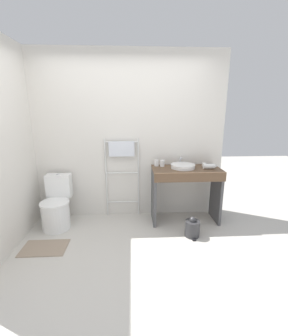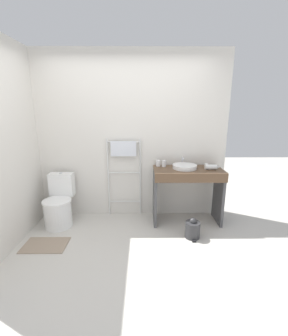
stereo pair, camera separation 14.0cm
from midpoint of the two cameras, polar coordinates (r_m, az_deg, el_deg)
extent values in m
plane|color=beige|center=(2.75, -6.14, -24.25)|extent=(12.00, 12.00, 0.00)
cube|color=silver|center=(3.61, -5.57, 7.83)|extent=(3.10, 0.12, 2.60)
cube|color=silver|center=(3.30, -33.02, 4.90)|extent=(0.12, 2.06, 2.60)
cylinder|color=white|center=(3.65, -22.53, -11.19)|extent=(0.40, 0.40, 0.40)
cylinder|color=white|center=(3.57, -22.86, -8.13)|extent=(0.41, 0.41, 0.02)
cube|color=white|center=(3.75, -21.77, -4.19)|extent=(0.37, 0.18, 0.36)
cylinder|color=silver|center=(3.70, -22.04, -1.47)|extent=(0.05, 0.05, 0.01)
cylinder|color=silver|center=(3.69, -10.63, -2.64)|extent=(0.02, 0.02, 1.29)
cylinder|color=silver|center=(3.66, -2.53, -2.55)|extent=(0.02, 0.02, 1.29)
cylinder|color=silver|center=(3.81, -6.42, -8.53)|extent=(0.52, 0.02, 0.02)
cylinder|color=silver|center=(3.64, -6.64, -1.24)|extent=(0.52, 0.02, 0.02)
cylinder|color=silver|center=(3.53, -6.88, 6.61)|extent=(0.52, 0.02, 0.02)
cube|color=silver|center=(3.52, -6.85, 4.83)|extent=(0.40, 0.04, 0.23)
cube|color=brown|center=(3.45, 9.58, -0.37)|extent=(1.03, 0.52, 0.03)
cube|color=brown|center=(3.23, 10.48, -2.66)|extent=(1.03, 0.02, 0.10)
cube|color=#4C4C4F|center=(3.51, 1.32, -7.29)|extent=(0.04, 0.44, 0.83)
cube|color=#4C4C4F|center=(3.72, 16.81, -6.67)|extent=(0.04, 0.44, 0.83)
cylinder|color=white|center=(3.45, 8.71, 0.46)|extent=(0.36, 0.36, 0.06)
cylinder|color=silver|center=(3.44, 8.73, 0.87)|extent=(0.30, 0.30, 0.01)
cylinder|color=silver|center=(3.63, 8.08, 1.85)|extent=(0.02, 0.02, 0.14)
cylinder|color=silver|center=(3.58, 8.25, 2.56)|extent=(0.02, 0.09, 0.02)
cylinder|color=white|center=(3.53, 2.05, 1.30)|extent=(0.07, 0.07, 0.10)
cylinder|color=white|center=(3.50, 3.51, 1.20)|extent=(0.07, 0.07, 0.10)
cylinder|color=white|center=(3.47, 15.00, 0.41)|extent=(0.17, 0.08, 0.08)
cone|color=silver|center=(3.51, 16.73, 0.43)|extent=(0.06, 0.07, 0.07)
cube|color=white|center=(3.55, 14.01, 0.75)|extent=(0.05, 0.10, 0.05)
cylinder|color=#333335|center=(3.30, 10.94, -14.88)|extent=(0.20, 0.20, 0.23)
sphere|color=#333335|center=(3.23, 11.05, -12.83)|extent=(0.09, 0.09, 0.09)
cube|color=black|center=(3.25, 11.36, -17.44)|extent=(0.05, 0.04, 0.02)
cube|color=gray|center=(3.33, -25.10, -17.91)|extent=(0.56, 0.36, 0.01)
camera|label=1|loc=(0.07, -91.35, -0.35)|focal=24.00mm
camera|label=2|loc=(0.07, 88.65, 0.35)|focal=24.00mm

